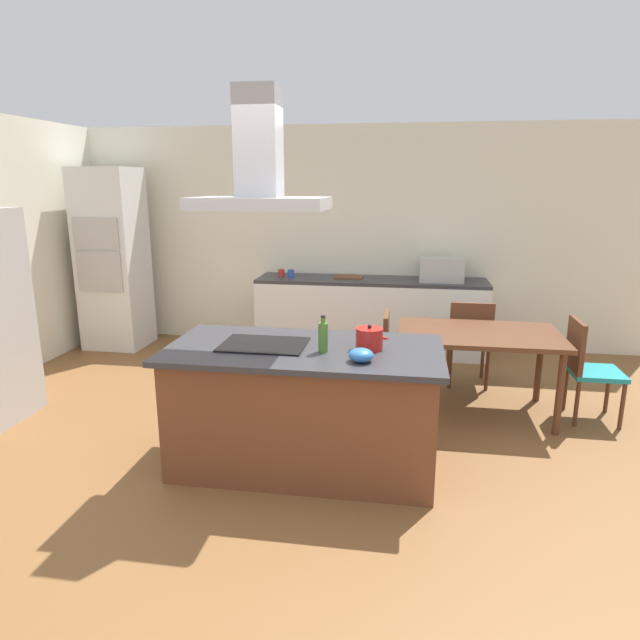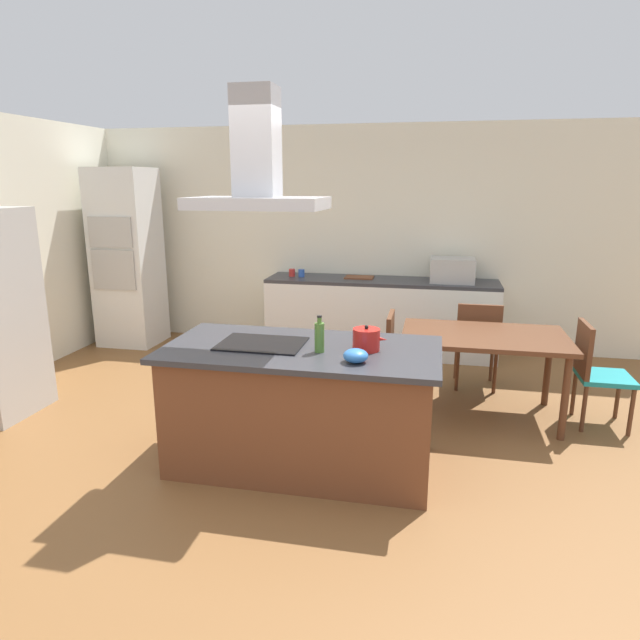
{
  "view_description": "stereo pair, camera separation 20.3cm",
  "coord_description": "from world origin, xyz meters",
  "px_view_note": "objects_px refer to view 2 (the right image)",
  "views": [
    {
      "loc": [
        0.7,
        -3.65,
        2.03
      ],
      "look_at": [
        0.05,
        0.4,
        1.0
      ],
      "focal_mm": 30.97,
      "sensor_mm": 36.0,
      "label": 1
    },
    {
      "loc": [
        0.89,
        -3.61,
        2.03
      ],
      "look_at": [
        0.05,
        0.4,
        1.0
      ],
      "focal_mm": 30.97,
      "sensor_mm": 36.0,
      "label": 2
    }
  ],
  "objects_px": {
    "countertop_microwave": "(452,270)",
    "coffee_mug_red": "(292,273)",
    "wall_oven_stack": "(127,258)",
    "chair_facing_back_wall": "(477,340)",
    "chair_at_left_end": "(378,354)",
    "cooktop": "(262,344)",
    "dining_table": "(484,343)",
    "olive_oil_bottle": "(319,337)",
    "range_hood": "(257,171)",
    "mixing_bowl": "(356,356)",
    "chair_at_right_end": "(595,368)",
    "coffee_mug_blue": "(301,273)",
    "cutting_board": "(359,277)",
    "tea_kettle": "(366,339)"
  },
  "relations": [
    {
      "from": "dining_table",
      "to": "wall_oven_stack",
      "type": "bearing_deg",
      "value": 160.87
    },
    {
      "from": "chair_at_right_end",
      "to": "coffee_mug_blue",
      "type": "bearing_deg",
      "value": 150.1
    },
    {
      "from": "wall_oven_stack",
      "to": "chair_facing_back_wall",
      "type": "relative_size",
      "value": 2.47
    },
    {
      "from": "mixing_bowl",
      "to": "wall_oven_stack",
      "type": "xyz_separation_m",
      "value": [
        -3.32,
        2.91,
        0.16
      ]
    },
    {
      "from": "chair_at_left_end",
      "to": "cooktop",
      "type": "bearing_deg",
      "value": -121.34
    },
    {
      "from": "countertop_microwave",
      "to": "range_hood",
      "type": "height_order",
      "value": "range_hood"
    },
    {
      "from": "coffee_mug_red",
      "to": "dining_table",
      "type": "height_order",
      "value": "coffee_mug_red"
    },
    {
      "from": "cooktop",
      "to": "mixing_bowl",
      "type": "bearing_deg",
      "value": -19.95
    },
    {
      "from": "coffee_mug_red",
      "to": "range_hood",
      "type": "distance_m",
      "value": 3.16
    },
    {
      "from": "coffee_mug_red",
      "to": "cutting_board",
      "type": "distance_m",
      "value": 0.83
    },
    {
      "from": "tea_kettle",
      "to": "chair_at_right_end",
      "type": "bearing_deg",
      "value": 32.73
    },
    {
      "from": "cooktop",
      "to": "countertop_microwave",
      "type": "distance_m",
      "value": 3.2
    },
    {
      "from": "cutting_board",
      "to": "dining_table",
      "type": "bearing_deg",
      "value": -52.63
    },
    {
      "from": "olive_oil_bottle",
      "to": "coffee_mug_blue",
      "type": "relative_size",
      "value": 2.84
    },
    {
      "from": "cooktop",
      "to": "coffee_mug_blue",
      "type": "bearing_deg",
      "value": 98.18
    },
    {
      "from": "countertop_microwave",
      "to": "range_hood",
      "type": "xyz_separation_m",
      "value": [
        -1.38,
        -2.88,
        1.06
      ]
    },
    {
      "from": "chair_facing_back_wall",
      "to": "chair_at_left_end",
      "type": "xyz_separation_m",
      "value": [
        -0.92,
        -0.67,
        0.0
      ]
    },
    {
      "from": "tea_kettle",
      "to": "mixing_bowl",
      "type": "xyz_separation_m",
      "value": [
        -0.03,
        -0.28,
        -0.03
      ]
    },
    {
      "from": "countertop_microwave",
      "to": "chair_at_left_end",
      "type": "bearing_deg",
      "value": -111.33
    },
    {
      "from": "tea_kettle",
      "to": "chair_at_left_end",
      "type": "distance_m",
      "value": 1.25
    },
    {
      "from": "range_hood",
      "to": "countertop_microwave",
      "type": "bearing_deg",
      "value": 64.37
    },
    {
      "from": "tea_kettle",
      "to": "wall_oven_stack",
      "type": "height_order",
      "value": "wall_oven_stack"
    },
    {
      "from": "olive_oil_bottle",
      "to": "coffee_mug_red",
      "type": "height_order",
      "value": "olive_oil_bottle"
    },
    {
      "from": "mixing_bowl",
      "to": "range_hood",
      "type": "bearing_deg",
      "value": 160.05
    },
    {
      "from": "olive_oil_bottle",
      "to": "wall_oven_stack",
      "type": "bearing_deg",
      "value": 138.09
    },
    {
      "from": "mixing_bowl",
      "to": "coffee_mug_blue",
      "type": "height_order",
      "value": "same"
    },
    {
      "from": "countertop_microwave",
      "to": "coffee_mug_red",
      "type": "bearing_deg",
      "value": 179.7
    },
    {
      "from": "tea_kettle",
      "to": "coffee_mug_blue",
      "type": "distance_m",
      "value": 3.09
    },
    {
      "from": "cutting_board",
      "to": "wall_oven_stack",
      "type": "bearing_deg",
      "value": -174.41
    },
    {
      "from": "olive_oil_bottle",
      "to": "range_hood",
      "type": "bearing_deg",
      "value": 168.56
    },
    {
      "from": "chair_at_right_end",
      "to": "range_hood",
      "type": "relative_size",
      "value": 0.99
    },
    {
      "from": "cutting_board",
      "to": "range_hood",
      "type": "bearing_deg",
      "value": -95.69
    },
    {
      "from": "countertop_microwave",
      "to": "coffee_mug_red",
      "type": "height_order",
      "value": "countertop_microwave"
    },
    {
      "from": "countertop_microwave",
      "to": "chair_facing_back_wall",
      "type": "relative_size",
      "value": 0.56
    },
    {
      "from": "dining_table",
      "to": "chair_facing_back_wall",
      "type": "relative_size",
      "value": 1.57
    },
    {
      "from": "olive_oil_bottle",
      "to": "countertop_microwave",
      "type": "distance_m",
      "value": 3.11
    },
    {
      "from": "dining_table",
      "to": "mixing_bowl",
      "type": "bearing_deg",
      "value": -122.56
    },
    {
      "from": "coffee_mug_blue",
      "to": "chair_at_right_end",
      "type": "bearing_deg",
      "value": -29.9
    },
    {
      "from": "olive_oil_bottle",
      "to": "chair_at_right_end",
      "type": "xyz_separation_m",
      "value": [
        2.11,
        1.27,
        -0.5
      ]
    },
    {
      "from": "chair_at_left_end",
      "to": "range_hood",
      "type": "distance_m",
      "value": 2.11
    },
    {
      "from": "coffee_mug_red",
      "to": "chair_at_left_end",
      "type": "relative_size",
      "value": 0.1
    },
    {
      "from": "cutting_board",
      "to": "cooktop",
      "type": "bearing_deg",
      "value": -95.69
    },
    {
      "from": "coffee_mug_red",
      "to": "countertop_microwave",
      "type": "bearing_deg",
      "value": -0.3
    },
    {
      "from": "coffee_mug_blue",
      "to": "chair_at_left_end",
      "type": "height_order",
      "value": "coffee_mug_blue"
    },
    {
      "from": "tea_kettle",
      "to": "coffee_mug_blue",
      "type": "relative_size",
      "value": 2.67
    },
    {
      "from": "olive_oil_bottle",
      "to": "chair_facing_back_wall",
      "type": "relative_size",
      "value": 0.29
    },
    {
      "from": "range_hood",
      "to": "chair_at_left_end",
      "type": "bearing_deg",
      "value": 58.66
    },
    {
      "from": "cooktop",
      "to": "wall_oven_stack",
      "type": "height_order",
      "value": "wall_oven_stack"
    },
    {
      "from": "cooktop",
      "to": "dining_table",
      "type": "xyz_separation_m",
      "value": [
        1.63,
        1.18,
        -0.24
      ]
    },
    {
      "from": "cooktop",
      "to": "olive_oil_bottle",
      "type": "relative_size",
      "value": 2.35
    }
  ]
}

